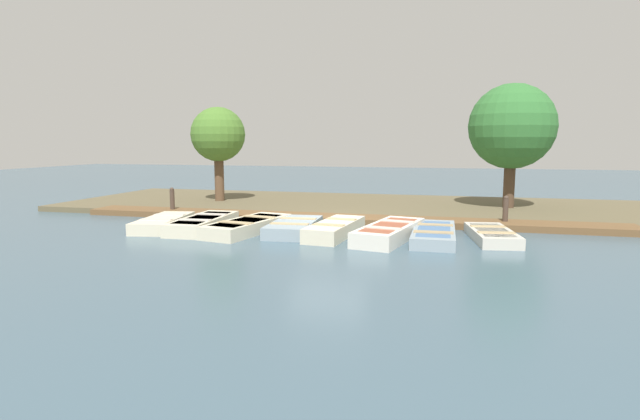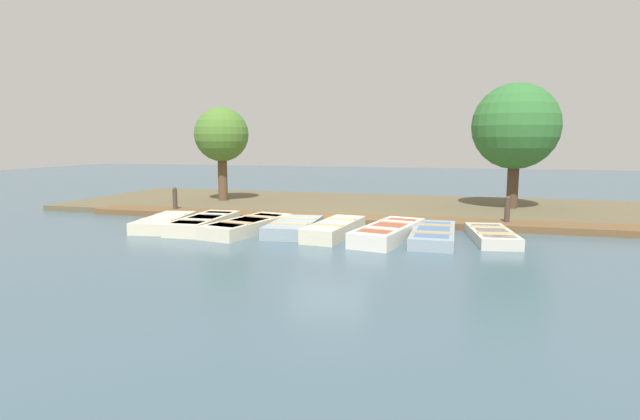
# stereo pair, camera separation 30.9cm
# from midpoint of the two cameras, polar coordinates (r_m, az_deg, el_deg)

# --- Properties ---
(ground_plane) EXTENTS (80.00, 80.00, 0.00)m
(ground_plane) POSITION_cam_midpoint_polar(r_m,az_deg,el_deg) (15.84, 0.27, -2.10)
(ground_plane) COLOR #425B6B
(shore_bank) EXTENTS (8.00, 24.00, 0.21)m
(shore_bank) POSITION_cam_midpoint_polar(r_m,az_deg,el_deg) (20.66, 3.61, 0.48)
(shore_bank) COLOR brown
(shore_bank) RESTS_ON ground_plane
(dock_walkway) EXTENTS (1.34, 18.68, 0.21)m
(dock_walkway) POSITION_cam_midpoint_polar(r_m,az_deg,el_deg) (17.12, 1.36, -1.01)
(dock_walkway) COLOR brown
(dock_walkway) RESTS_ON ground_plane
(rowboat_0) EXTENTS (2.95, 1.50, 0.38)m
(rowboat_0) POSITION_cam_midpoint_polar(r_m,az_deg,el_deg) (16.59, -17.97, -1.38)
(rowboat_0) COLOR beige
(rowboat_0) RESTS_ON ground_plane
(rowboat_1) EXTENTS (3.29, 1.25, 0.41)m
(rowboat_1) POSITION_cam_midpoint_polar(r_m,az_deg,el_deg) (16.03, -13.74, -1.46)
(rowboat_1) COLOR beige
(rowboat_1) RESTS_ON ground_plane
(rowboat_2) EXTENTS (3.53, 1.81, 0.41)m
(rowboat_2) POSITION_cam_midpoint_polar(r_m,az_deg,el_deg) (15.27, -8.83, -1.79)
(rowboat_2) COLOR beige
(rowboat_2) RESTS_ON ground_plane
(rowboat_3) EXTENTS (2.83, 1.36, 0.38)m
(rowboat_3) POSITION_cam_midpoint_polar(r_m,az_deg,el_deg) (15.03, -3.57, -1.93)
(rowboat_3) COLOR #8C9EA8
(rowboat_3) RESTS_ON ground_plane
(rowboat_4) EXTENTS (3.10, 1.29, 0.43)m
(rowboat_4) POSITION_cam_midpoint_polar(r_m,az_deg,el_deg) (14.51, 1.14, -2.15)
(rowboat_4) COLOR beige
(rowboat_4) RESTS_ON ground_plane
(rowboat_5) EXTENTS (3.53, 1.80, 0.44)m
(rowboat_5) POSITION_cam_midpoint_polar(r_m,az_deg,el_deg) (14.09, 7.33, -2.48)
(rowboat_5) COLOR silver
(rowboat_5) RESTS_ON ground_plane
(rowboat_6) EXTENTS (3.34, 1.15, 0.34)m
(rowboat_6) POSITION_cam_midpoint_polar(r_m,az_deg,el_deg) (14.30, 12.28, -2.68)
(rowboat_6) COLOR #8C9EA8
(rowboat_6) RESTS_ON ground_plane
(rowboat_7) EXTENTS (2.79, 1.42, 0.33)m
(rowboat_7) POSITION_cam_midpoint_polar(r_m,az_deg,el_deg) (14.61, 18.46, -2.70)
(rowboat_7) COLOR beige
(rowboat_7) RESTS_ON ground_plane
(mooring_post_near) EXTENTS (0.17, 0.17, 1.03)m
(mooring_post_near) POSITION_cam_midpoint_polar(r_m,az_deg,el_deg) (19.60, -16.96, 0.99)
(mooring_post_near) COLOR #47382D
(mooring_post_near) RESTS_ON ground_plane
(mooring_post_far) EXTENTS (0.17, 0.17, 1.03)m
(mooring_post_far) POSITION_cam_midpoint_polar(r_m,az_deg,el_deg) (16.88, 19.94, -0.17)
(mooring_post_far) COLOR #47382D
(mooring_post_far) RESTS_ON ground_plane
(park_tree_far_left) EXTENTS (2.31, 2.31, 4.20)m
(park_tree_far_left) POSITION_cam_midpoint_polar(r_m,az_deg,el_deg) (21.93, -11.96, 8.32)
(park_tree_far_left) COLOR brown
(park_tree_far_left) RESTS_ON ground_plane
(park_tree_left) EXTENTS (3.22, 3.22, 4.92)m
(park_tree_left) POSITION_cam_midpoint_polar(r_m,az_deg,el_deg) (20.42, 20.68, 8.86)
(park_tree_left) COLOR #4C3828
(park_tree_left) RESTS_ON ground_plane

